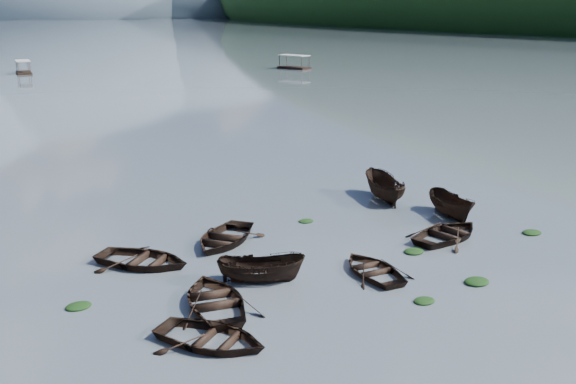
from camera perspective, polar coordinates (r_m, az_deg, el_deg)
ground_plane at (r=25.59m, az=13.72°, el=-10.82°), size 2400.00×2400.00×0.00m
haze_mtn_c at (r=929.53m, az=-20.80°, el=14.37°), size 520.00×520.00×260.00m
haze_mtn_d at (r=976.03m, az=-10.00°, el=15.17°), size 520.00×520.00×220.00m
rowboat_0 at (r=23.31m, az=-6.85°, el=-13.26°), size 4.91×5.17×0.87m
rowboat_1 at (r=25.92m, az=-6.44°, el=-10.07°), size 4.09×5.13×0.95m
rowboat_2 at (r=27.95m, az=-2.39°, el=-7.96°), size 4.00×3.11×1.46m
rowboat_3 at (r=28.98m, az=7.57°, el=-7.19°), size 3.07×4.07×0.80m
rowboat_4 at (r=33.94m, az=14.01°, el=-4.01°), size 5.04×4.05×0.93m
rowboat_5 at (r=37.50m, az=14.26°, el=-2.10°), size 2.43×4.30×1.56m
rowboat_6 at (r=30.37m, az=-12.78°, el=-6.35°), size 5.43×5.54×0.94m
rowboat_7 at (r=32.53m, az=-5.71°, el=-4.48°), size 5.67×5.54×0.96m
rowboat_8 at (r=39.93m, az=8.46°, el=-0.66°), size 2.96×4.84×1.75m
weed_clump_1 at (r=26.70m, az=12.01°, el=-9.52°), size 0.92×0.73×0.20m
weed_clump_2 at (r=28.96m, az=16.42°, el=-7.76°), size 1.15×0.92×0.25m
weed_clump_3 at (r=31.68m, az=11.13°, el=-5.29°), size 1.01×0.86×0.23m
weed_clump_4 at (r=35.96m, az=20.85°, el=-3.47°), size 1.08×0.86×0.22m
weed_clump_5 at (r=26.99m, az=-18.12°, el=-9.71°), size 1.01×0.82×0.21m
weed_clump_6 at (r=35.46m, az=1.62°, el=-2.65°), size 0.86×0.71×0.18m
weed_clump_7 at (r=41.51m, az=9.25°, el=-0.05°), size 1.25×1.00×0.27m
pontoon_centre at (r=125.97m, az=-22.41°, el=9.70°), size 2.85×5.98×2.23m
pontoon_right at (r=126.25m, az=0.55°, el=10.90°), size 4.71×7.04×2.49m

